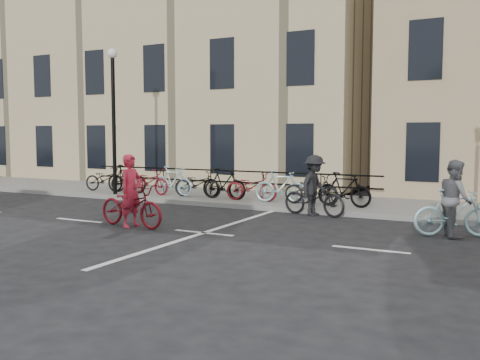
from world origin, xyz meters
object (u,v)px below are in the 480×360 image
at_px(cyclist_dark, 314,192).
at_px(cyclist_pink, 131,202).
at_px(cyclist_grey, 455,206).
at_px(lamp_post, 113,103).

bearing_deg(cyclist_dark, cyclist_pink, 149.10).
bearing_deg(cyclist_dark, cyclist_grey, -100.50).
relative_size(lamp_post, cyclist_grey, 2.77).
bearing_deg(lamp_post, cyclist_pink, -45.66).
bearing_deg(cyclist_pink, cyclist_dark, -35.39).
xyz_separation_m(lamp_post, cyclist_pink, (4.41, -4.52, -2.85)).
xyz_separation_m(cyclist_pink, cyclist_dark, (3.50, 3.93, 0.05)).
relative_size(lamp_post, cyclist_pink, 2.46).
bearing_deg(cyclist_grey, lamp_post, 57.51).
relative_size(cyclist_pink, cyclist_grey, 1.13).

